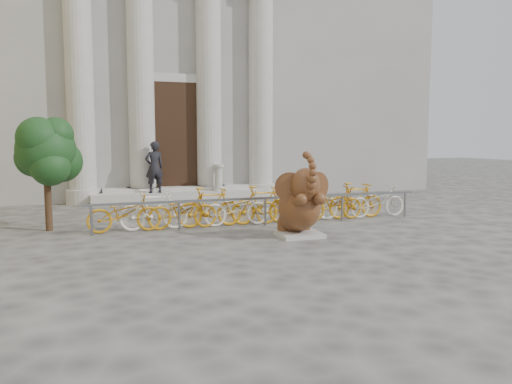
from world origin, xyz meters
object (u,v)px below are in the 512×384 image
object	(u,v)px
bike_rack	(262,205)
elephant_statue	(300,206)
tree	(47,152)
pedestrian	(154,167)

from	to	relation	value
bike_rack	elephant_statue	bearing A→B (deg)	-83.76
elephant_statue	tree	bearing A→B (deg)	155.63
tree	elephant_statue	bearing A→B (deg)	-26.59
tree	pedestrian	bearing A→B (deg)	54.65
elephant_statue	bike_rack	xyz separation A→B (m)	(-0.21, 1.91, -0.20)
elephant_statue	tree	world-z (taller)	tree
elephant_statue	tree	distance (m)	6.08
tree	pedestrian	xyz separation A→B (m)	(3.10, 4.37, -0.65)
tree	pedestrian	size ratio (longest dim) A/B	1.54
elephant_statue	bike_rack	distance (m)	1.93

